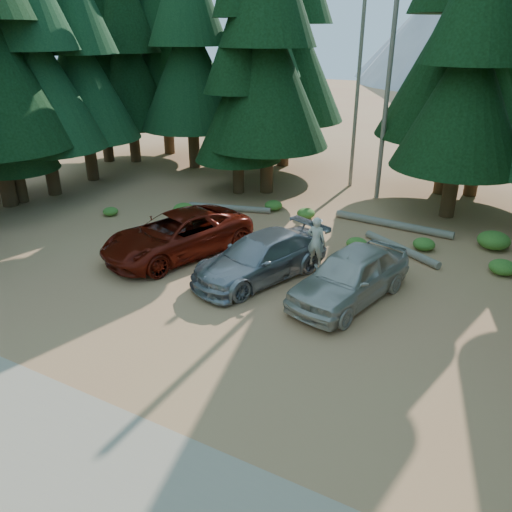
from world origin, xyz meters
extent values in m
plane|color=#B9764E|center=(0.00, 0.00, 0.00)|extent=(160.00, 160.00, 0.00)
cube|color=tan|center=(0.00, -6.50, 0.01)|extent=(26.00, 3.50, 0.01)
cylinder|color=#6A6455|center=(0.80, 14.50, 6.00)|extent=(0.24, 0.24, 12.00)
cylinder|color=#6A6455|center=(-1.20, 16.00, 5.00)|extent=(0.20, 0.20, 10.00)
cone|color=gray|center=(-8.00, 95.00, 10.00)|extent=(36.00, 36.00, 20.00)
imported|color=#611208|center=(-4.17, 3.29, 0.86)|extent=(4.73, 6.78, 1.72)
imported|color=gray|center=(-0.28, 3.05, 0.80)|extent=(4.05, 5.95, 1.60)
imported|color=beige|center=(3.10, 3.03, 0.88)|extent=(3.29, 5.53, 1.76)
imported|color=beige|center=(1.39, 4.17, 1.35)|extent=(0.71, 0.50, 1.85)
cylinder|color=white|center=(1.39, 4.22, 2.13)|extent=(0.36, 0.36, 0.04)
cylinder|color=#6A6455|center=(-5.12, 8.86, 0.15)|extent=(4.14, 1.41, 0.30)
cylinder|color=#6A6455|center=(3.73, 7.77, 0.16)|extent=(3.48, 2.18, 0.32)
cylinder|color=#6A6455|center=(2.70, 10.39, 0.17)|extent=(5.47, 0.73, 0.35)
ellipsoid|color=#336C20|center=(-6.82, 7.31, 0.28)|extent=(1.02, 1.02, 0.56)
ellipsoid|color=#336C20|center=(-1.30, 9.69, 0.24)|extent=(0.88, 0.88, 0.48)
ellipsoid|color=#336C20|center=(-3.22, 10.00, 0.24)|extent=(0.89, 0.89, 0.49)
ellipsoid|color=#336C20|center=(2.03, 7.23, 0.24)|extent=(0.87, 0.87, 0.48)
ellipsoid|color=#336C20|center=(4.49, 8.49, 0.25)|extent=(0.89, 0.89, 0.49)
ellipsoid|color=#336C20|center=(7.00, 10.00, 0.36)|extent=(1.31, 1.31, 0.72)
ellipsoid|color=#336C20|center=(-9.91, 5.50, 0.20)|extent=(0.73, 0.73, 0.40)
ellipsoid|color=#336C20|center=(7.53, 7.58, 0.27)|extent=(0.97, 0.97, 0.54)
camera|label=1|loc=(7.36, -11.49, 8.33)|focal=35.00mm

